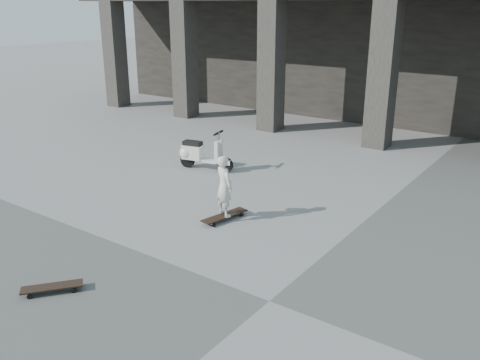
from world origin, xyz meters
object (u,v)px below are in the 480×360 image
Objects in this scene: longboard at (225,216)px; child at (224,186)px; scooter at (197,153)px; skateboard_spare at (52,287)px.

child reaches higher than longboard.
skateboard_spare is at bearing -82.58° from scooter.
skateboard_spare is (-0.44, -3.43, -0.00)m from longboard.
longboard is 3.45m from skateboard_spare.
longboard is 0.88× the size of child.
skateboard_spare is at bearing -175.61° from longboard.
skateboard_spare is 5.93m from scooter.
longboard is at bearing 110.93° from child.
child is (0.44, 3.43, 0.60)m from skateboard_spare.
scooter is (-2.46, 2.14, 0.31)m from longboard.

